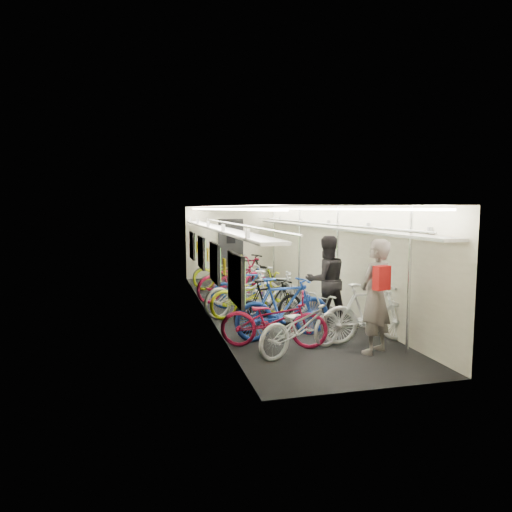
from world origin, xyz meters
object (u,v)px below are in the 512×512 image
passenger_mid (326,280)px  backpack (382,278)px  bicycle_0 (301,326)px  passenger_near (375,296)px  bicycle_1 (284,308)px

passenger_mid → backpack: bearing=88.2°
passenger_mid → bicycle_0: bearing=54.2°
backpack → passenger_mid: bearing=73.4°
passenger_mid → passenger_near: bearing=89.4°
passenger_near → backpack: (-0.04, -0.26, 0.35)m
bicycle_1 → backpack: backpack is taller
bicycle_0 → passenger_mid: size_ratio=0.98×
bicycle_1 → passenger_mid: (1.14, 0.78, 0.34)m
bicycle_1 → passenger_near: bearing=-142.7°
passenger_near → passenger_mid: (-0.05, 1.92, -0.03)m
bicycle_1 → bicycle_0: bearing=172.6°
passenger_near → passenger_mid: passenger_near is taller
bicycle_0 → passenger_near: passenger_near is taller
bicycle_1 → passenger_mid: size_ratio=1.04×
bicycle_0 → bicycle_1: bicycle_1 is taller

